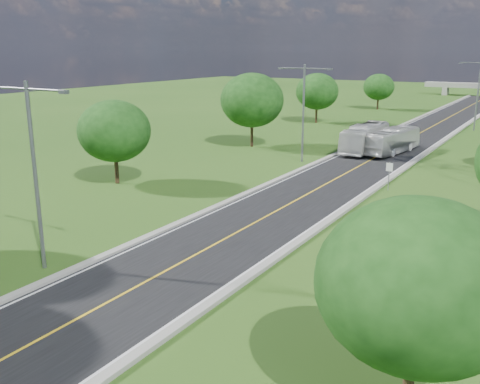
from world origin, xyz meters
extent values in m
plane|color=#274C15|center=(0.00, 60.00, 0.00)|extent=(260.00, 260.00, 0.00)
cube|color=black|center=(0.00, 66.00, 0.03)|extent=(8.00, 150.00, 0.06)
cube|color=gray|center=(-4.25, 66.00, 0.11)|extent=(0.50, 150.00, 0.22)
cube|color=gray|center=(4.25, 66.00, 0.11)|extent=(0.50, 150.00, 0.22)
cylinder|color=slate|center=(5.20, 38.00, 1.20)|extent=(0.08, 0.08, 2.40)
cube|color=white|center=(5.20, 37.97, 2.00)|extent=(0.55, 0.04, 0.70)
cube|color=gray|center=(-10.00, 140.00, 1.00)|extent=(1.20, 3.00, 2.00)
cylinder|color=slate|center=(-6.00, 12.00, 5.00)|extent=(0.22, 0.22, 10.00)
cylinder|color=slate|center=(-7.40, 12.00, 9.60)|extent=(2.80, 0.12, 0.12)
cylinder|color=slate|center=(-4.60, 12.00, 9.60)|extent=(2.80, 0.12, 0.12)
cube|color=slate|center=(-3.30, 12.00, 9.55)|extent=(0.50, 0.25, 0.18)
cylinder|color=slate|center=(-6.00, 45.00, 5.00)|extent=(0.22, 0.22, 10.00)
cylinder|color=slate|center=(-7.40, 45.00, 9.60)|extent=(2.80, 0.12, 0.12)
cylinder|color=slate|center=(-4.60, 45.00, 9.60)|extent=(2.80, 0.12, 0.12)
cube|color=slate|center=(-8.70, 45.00, 9.55)|extent=(0.50, 0.25, 0.18)
cube|color=slate|center=(-3.30, 45.00, 9.55)|extent=(0.50, 0.25, 0.18)
cylinder|color=slate|center=(6.00, 78.00, 5.00)|extent=(0.22, 0.22, 10.00)
cylinder|color=slate|center=(4.60, 78.00, 9.60)|extent=(2.80, 0.12, 0.12)
cube|color=slate|center=(3.30, 78.00, 9.55)|extent=(0.50, 0.25, 0.18)
cylinder|color=black|center=(-16.00, 28.00, 1.35)|extent=(0.36, 0.36, 2.70)
ellipsoid|color=#153E10|center=(-16.00, 28.00, 4.65)|extent=(6.30, 6.30, 5.36)
cylinder|color=black|center=(-15.00, 50.00, 1.62)|extent=(0.36, 0.36, 3.24)
ellipsoid|color=#153E10|center=(-15.00, 50.00, 5.58)|extent=(7.56, 7.56, 6.43)
cylinder|color=black|center=(-17.00, 74.00, 1.44)|extent=(0.36, 0.36, 2.88)
ellipsoid|color=#153E10|center=(-17.00, 74.00, 4.96)|extent=(6.72, 6.72, 5.71)
cylinder|color=black|center=(-14.50, 98.00, 1.26)|extent=(0.36, 0.36, 2.52)
ellipsoid|color=#153E10|center=(-14.50, 98.00, 4.34)|extent=(5.88, 5.88, 5.00)
cylinder|color=black|center=(14.00, 10.00, 1.35)|extent=(0.36, 0.36, 2.70)
ellipsoid|color=#153E10|center=(14.00, 10.00, 4.65)|extent=(6.30, 6.30, 5.36)
imported|color=silver|center=(0.80, 54.28, 1.46)|extent=(3.89, 10.28, 2.80)
imported|color=silver|center=(-2.26, 54.03, 1.60)|extent=(2.86, 11.12, 3.08)
camera|label=1|loc=(17.15, -5.52, 11.55)|focal=40.00mm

